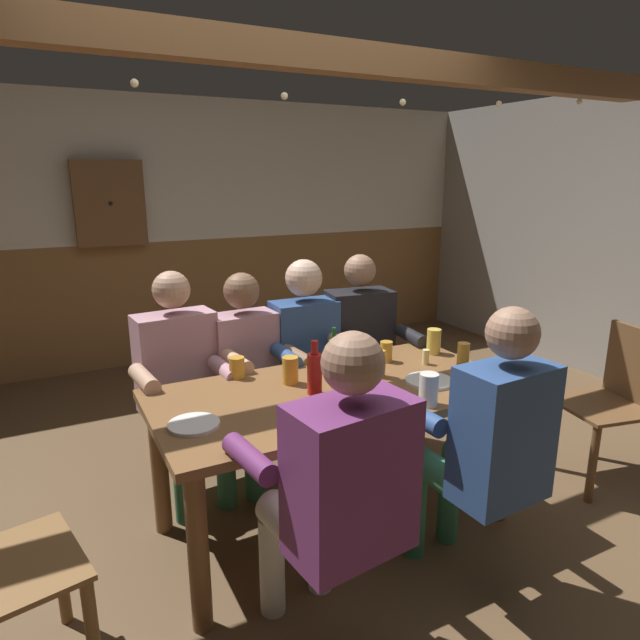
{
  "coord_description": "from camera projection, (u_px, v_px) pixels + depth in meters",
  "views": [
    {
      "loc": [
        -1.17,
        -2.1,
        1.69
      ],
      "look_at": [
        0.0,
        0.16,
        1.02
      ],
      "focal_mm": 30.87,
      "sensor_mm": 36.0,
      "label": 1
    }
  ],
  "objects": [
    {
      "name": "bottle_1",
      "position": [
        315.0,
        372.0,
        2.49
      ],
      "size": [
        0.07,
        0.07,
        0.25
      ],
      "color": "red",
      "rests_on": "dining_table"
    },
    {
      "name": "bottle_0",
      "position": [
        334.0,
        355.0,
        2.75
      ],
      "size": [
        0.05,
        0.05,
        0.24
      ],
      "color": "#195923",
      "rests_on": "dining_table"
    },
    {
      "name": "pint_glass_2",
      "position": [
        463.0,
        356.0,
        2.8
      ],
      "size": [
        0.06,
        0.06,
        0.14
      ],
      "primitive_type": "cylinder",
      "color": "gold",
      "rests_on": "dining_table"
    },
    {
      "name": "person_2",
      "position": [
        309.0,
        353.0,
        3.23
      ],
      "size": [
        0.53,
        0.51,
        1.22
      ],
      "rotation": [
        0.0,
        0.0,
        3.11
      ],
      "color": "#2D4C84",
      "rests_on": "ground_plane"
    },
    {
      "name": "person_1",
      "position": [
        250.0,
        369.0,
        3.06
      ],
      "size": [
        0.52,
        0.5,
        1.18
      ],
      "rotation": [
        0.0,
        0.0,
        3.2
      ],
      "color": "#B78493",
      "rests_on": "ground_plane"
    },
    {
      "name": "person_0",
      "position": [
        182.0,
        376.0,
        2.89
      ],
      "size": [
        0.58,
        0.53,
        1.22
      ],
      "rotation": [
        0.0,
        0.0,
        3.24
      ],
      "color": "#B78493",
      "rests_on": "ground_plane"
    },
    {
      "name": "plate_1",
      "position": [
        194.0,
        424.0,
        2.18
      ],
      "size": [
        0.21,
        0.21,
        0.01
      ],
      "primitive_type": "cylinder",
      "color": "white",
      "rests_on": "dining_table"
    },
    {
      "name": "person_5",
      "position": [
        487.0,
        440.0,
        2.18
      ],
      "size": [
        0.53,
        0.54,
        1.23
      ],
      "rotation": [
        0.0,
        0.0,
        0.05
      ],
      "color": "#2D4C84",
      "rests_on": "ground_plane"
    },
    {
      "name": "person_4",
      "position": [
        339.0,
        483.0,
        1.87
      ],
      "size": [
        0.58,
        0.57,
        1.23
      ],
      "rotation": [
        0.0,
        0.0,
        0.12
      ],
      "color": "#6B2D66",
      "rests_on": "ground_plane"
    },
    {
      "name": "table_candle",
      "position": [
        426.0,
        357.0,
        2.89
      ],
      "size": [
        0.04,
        0.04,
        0.08
      ],
      "primitive_type": "cylinder",
      "color": "#F9E08C",
      "rests_on": "dining_table"
    },
    {
      "name": "back_wall_upper",
      "position": [
        173.0,
        170.0,
        4.88
      ],
      "size": [
        6.04,
        0.12,
        1.24
      ],
      "primitive_type": "cube",
      "color": "beige"
    },
    {
      "name": "chair_empty_near_right",
      "position": [
        614.0,
        400.0,
        3.07
      ],
      "size": [
        0.52,
        0.52,
        0.88
      ],
      "rotation": [
        0.0,
        0.0,
        1.37
      ],
      "color": "brown",
      "rests_on": "ground_plane"
    },
    {
      "name": "bottle_2",
      "position": [
        340.0,
        370.0,
        2.58
      ],
      "size": [
        0.07,
        0.07,
        0.2
      ],
      "color": "gold",
      "rests_on": "dining_table"
    },
    {
      "name": "wall_dart_cabinet",
      "position": [
        110.0,
        203.0,
        4.58
      ],
      "size": [
        0.56,
        0.15,
        0.7
      ],
      "color": "brown"
    },
    {
      "name": "ceiling_beam",
      "position": [
        279.0,
        51.0,
        2.67
      ],
      "size": [
        5.44,
        0.14,
        0.16
      ],
      "primitive_type": "cube",
      "color": "brown"
    },
    {
      "name": "pint_glass_5",
      "position": [
        429.0,
        389.0,
        2.37
      ],
      "size": [
        0.08,
        0.08,
        0.14
      ],
      "primitive_type": "cylinder",
      "color": "white",
      "rests_on": "dining_table"
    },
    {
      "name": "string_lights",
      "position": [
        284.0,
        87.0,
        2.67
      ],
      "size": [
        4.27,
        0.04,
        0.13
      ],
      "color": "#F9EAB2"
    },
    {
      "name": "ground_plane",
      "position": [
        334.0,
        523.0,
        2.75
      ],
      "size": [
        7.25,
        7.25,
        0.0
      ],
      "primitive_type": "plane",
      "color": "brown"
    },
    {
      "name": "dining_table",
      "position": [
        335.0,
        409.0,
        2.6
      ],
      "size": [
        1.69,
        0.84,
        0.72
      ],
      "color": "brown",
      "rests_on": "ground_plane"
    },
    {
      "name": "back_wall_wainscot",
      "position": [
        181.0,
        299.0,
        5.18
      ],
      "size": [
        6.04,
        0.12,
        1.11
      ],
      "primitive_type": "cube",
      "color": "brown",
      "rests_on": "ground_plane"
    },
    {
      "name": "pint_glass_4",
      "position": [
        434.0,
        341.0,
        3.06
      ],
      "size": [
        0.08,
        0.08,
        0.14
      ],
      "primitive_type": "cylinder",
      "color": "#E5C64C",
      "rests_on": "dining_table"
    },
    {
      "name": "pint_glass_6",
      "position": [
        379.0,
        364.0,
        2.71
      ],
      "size": [
        0.06,
        0.06,
        0.13
      ],
      "primitive_type": "cylinder",
      "color": "gold",
      "rests_on": "dining_table"
    },
    {
      "name": "plate_0",
      "position": [
        429.0,
        381.0,
        2.64
      ],
      "size": [
        0.23,
        0.23,
        0.01
      ],
      "primitive_type": "cylinder",
      "color": "white",
      "rests_on": "dining_table"
    },
    {
      "name": "pint_glass_0",
      "position": [
        237.0,
        367.0,
        2.69
      ],
      "size": [
        0.08,
        0.08,
        0.11
      ],
      "primitive_type": "cylinder",
      "color": "gold",
      "rests_on": "dining_table"
    },
    {
      "name": "pint_glass_3",
      "position": [
        290.0,
        370.0,
        2.62
      ],
      "size": [
        0.08,
        0.08,
        0.13
      ],
      "primitive_type": "cylinder",
      "color": "gold",
      "rests_on": "dining_table"
    },
    {
      "name": "pint_glass_1",
      "position": [
        386.0,
        352.0,
        2.93
      ],
      "size": [
        0.07,
        0.07,
        0.11
      ],
      "primitive_type": "cylinder",
      "color": "gold",
      "rests_on": "dining_table"
    },
    {
      "name": "person_3",
      "position": [
        363.0,
        345.0,
        3.39
      ],
      "size": [
        0.58,
        0.56,
        1.23
      ],
      "rotation": [
        0.0,
        0.0,
        3.01
      ],
      "color": "black",
      "rests_on": "ground_plane"
    }
  ]
}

